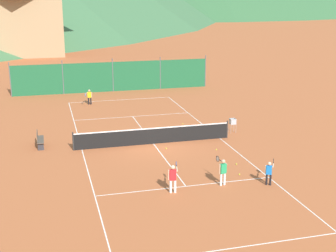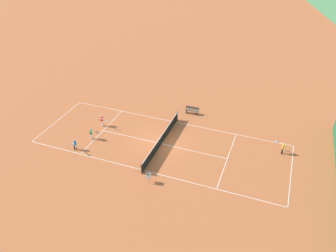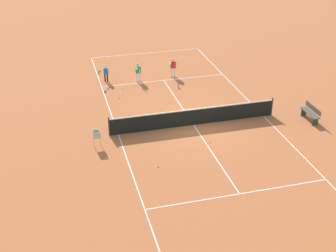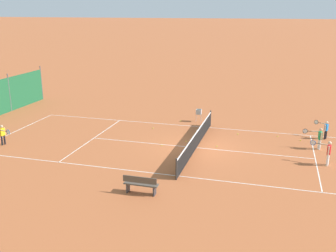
# 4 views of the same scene
# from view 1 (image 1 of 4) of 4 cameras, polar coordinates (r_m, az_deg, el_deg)

# --- Properties ---
(ground_plane) EXTENTS (600.00, 600.00, 0.00)m
(ground_plane) POSITION_cam_1_polar(r_m,az_deg,el_deg) (27.09, -1.79, -2.18)
(ground_plane) COLOR #B25B33
(court_line_markings) EXTENTS (8.25, 23.85, 0.01)m
(court_line_markings) POSITION_cam_1_polar(r_m,az_deg,el_deg) (27.09, -1.79, -2.17)
(court_line_markings) COLOR white
(court_line_markings) RESTS_ON ground
(tennis_net) EXTENTS (9.18, 0.08, 1.06)m
(tennis_net) POSITION_cam_1_polar(r_m,az_deg,el_deg) (26.94, -1.80, -1.17)
(tennis_net) COLOR #2D2D2D
(tennis_net) RESTS_ON ground
(windscreen_fence_far) EXTENTS (17.28, 0.08, 2.90)m
(windscreen_fence_far) POSITION_cam_1_polar(r_m,az_deg,el_deg) (41.61, -6.74, 5.99)
(windscreen_fence_far) COLOR #1E6038
(windscreen_fence_far) RESTS_ON ground
(player_near_service) EXTENTS (0.61, 0.95, 1.19)m
(player_near_service) POSITION_cam_1_polar(r_m,az_deg,el_deg) (36.92, -9.58, 3.64)
(player_near_service) COLOR black
(player_near_service) RESTS_ON ground
(player_near_baseline) EXTENTS (0.62, 1.01, 1.28)m
(player_near_baseline) POSITION_cam_1_polar(r_m,az_deg,el_deg) (20.41, 0.62, -6.16)
(player_near_baseline) COLOR white
(player_near_baseline) RESTS_ON ground
(player_far_baseline) EXTENTS (0.74, 0.81, 1.11)m
(player_far_baseline) POSITION_cam_1_polar(r_m,az_deg,el_deg) (21.73, 12.24, -5.39)
(player_far_baseline) COLOR black
(player_far_baseline) RESTS_ON ground
(player_far_service) EXTENTS (0.42, 1.06, 1.24)m
(player_far_service) POSITION_cam_1_polar(r_m,az_deg,el_deg) (21.33, 6.68, -5.33)
(player_far_service) COLOR white
(player_far_service) RESTS_ON ground
(tennis_ball_alley_left) EXTENTS (0.07, 0.07, 0.07)m
(tennis_ball_alley_left) POSITION_cam_1_polar(r_m,az_deg,el_deg) (30.53, 6.52, -0.11)
(tennis_ball_alley_left) COLOR #CCE033
(tennis_ball_alley_left) RESTS_ON ground
(tennis_ball_by_net_left) EXTENTS (0.07, 0.07, 0.07)m
(tennis_ball_by_net_left) POSITION_cam_1_polar(r_m,az_deg,el_deg) (31.04, 1.83, 0.26)
(tennis_ball_by_net_left) COLOR #CCE033
(tennis_ball_by_net_left) RESTS_ON ground
(tennis_ball_mid_court) EXTENTS (0.07, 0.07, 0.07)m
(tennis_ball_mid_court) POSITION_cam_1_polar(r_m,az_deg,el_deg) (28.88, -3.15, -0.97)
(tennis_ball_mid_court) COLOR #CCE033
(tennis_ball_mid_court) RESTS_ON ground
(tennis_ball_alley_right) EXTENTS (0.07, 0.07, 0.07)m
(tennis_ball_alley_right) POSITION_cam_1_polar(r_m,az_deg,el_deg) (26.18, -0.23, -2.75)
(tennis_ball_alley_right) COLOR #CCE033
(tennis_ball_alley_right) RESTS_ON ground
(tennis_ball_by_net_right) EXTENTS (0.07, 0.07, 0.07)m
(tennis_ball_by_net_right) POSITION_cam_1_polar(r_m,az_deg,el_deg) (24.09, 8.34, -4.62)
(tennis_ball_by_net_right) COLOR #CCE033
(tennis_ball_by_net_right) RESTS_ON ground
(tennis_ball_far_corner) EXTENTS (0.07, 0.07, 0.07)m
(tennis_ball_far_corner) POSITION_cam_1_polar(r_m,az_deg,el_deg) (22.80, 8.71, -5.85)
(tennis_ball_far_corner) COLOR #CCE033
(tennis_ball_far_corner) RESTS_ON ground
(tennis_ball_near_corner) EXTENTS (0.07, 0.07, 0.07)m
(tennis_ball_near_corner) POSITION_cam_1_polar(r_m,az_deg,el_deg) (28.02, -0.51, -1.48)
(tennis_ball_near_corner) COLOR #CCE033
(tennis_ball_near_corner) RESTS_ON ground
(tennis_ball_service_box) EXTENTS (0.07, 0.07, 0.07)m
(tennis_ball_service_box) POSITION_cam_1_polar(r_m,az_deg,el_deg) (26.13, 5.92, -2.87)
(tennis_ball_service_box) COLOR #CCE033
(tennis_ball_service_box) RESTS_ON ground
(ball_hopper) EXTENTS (0.36, 0.36, 0.89)m
(ball_hopper) POSITION_cam_1_polar(r_m,az_deg,el_deg) (29.36, 7.91, 0.45)
(ball_hopper) COLOR #B7B7BC
(ball_hopper) RESTS_ON ground
(courtside_bench) EXTENTS (0.36, 1.50, 0.84)m
(courtside_bench) POSITION_cam_1_polar(r_m,az_deg,el_deg) (27.37, -15.38, -1.58)
(courtside_bench) COLOR #51473D
(courtside_bench) RESTS_ON ground
(alpine_chalet) EXTENTS (13.00, 10.00, 11.20)m
(alpine_chalet) POSITION_cam_1_polar(r_m,az_deg,el_deg) (69.32, -17.98, 13.05)
(alpine_chalet) COLOR tan
(alpine_chalet) RESTS_ON ground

